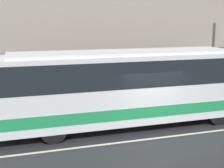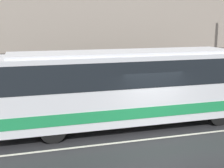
# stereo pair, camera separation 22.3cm
# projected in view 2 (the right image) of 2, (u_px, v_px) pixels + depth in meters

# --- Properties ---
(ground_plane) EXTENTS (60.00, 60.00, 0.00)m
(ground_plane) POSITION_uv_depth(u_px,v_px,m) (158.00, 138.00, 12.19)
(ground_plane) COLOR #262628
(sidewalk) EXTENTS (60.00, 3.02, 0.14)m
(sidewalk) POSITION_uv_depth(u_px,v_px,m) (116.00, 102.00, 17.35)
(sidewalk) COLOR #A09E99
(sidewalk) RESTS_ON ground_plane
(lane_stripe) EXTENTS (54.00, 0.14, 0.01)m
(lane_stripe) POSITION_uv_depth(u_px,v_px,m) (158.00, 138.00, 12.19)
(lane_stripe) COLOR beige
(lane_stripe) RESTS_ON ground_plane
(transit_bus) EXTENTS (11.22, 2.55, 3.27)m
(transit_bus) POSITION_uv_depth(u_px,v_px,m) (125.00, 84.00, 13.33)
(transit_bus) COLOR silver
(transit_bus) RESTS_ON ground_plane
(pedestrian_waiting) EXTENTS (0.36, 0.36, 1.58)m
(pedestrian_waiting) POSITION_uv_depth(u_px,v_px,m) (129.00, 86.00, 17.71)
(pedestrian_waiting) COLOR maroon
(pedestrian_waiting) RESTS_ON sidewalk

